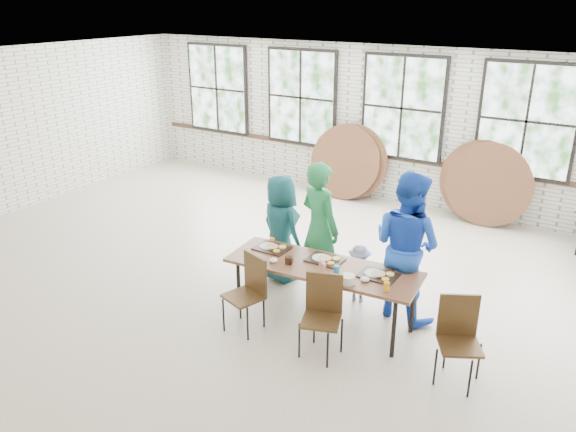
% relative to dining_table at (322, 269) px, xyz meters
% --- Properties ---
extents(room, '(12.00, 12.00, 12.00)m').
position_rel_dining_table_xyz_m(room, '(-0.83, 4.56, 1.14)').
color(room, beige).
rests_on(room, ground).
extents(dining_table, '(2.46, 1.01, 0.74)m').
position_rel_dining_table_xyz_m(dining_table, '(0.00, 0.00, 0.00)').
color(dining_table, brown).
rests_on(dining_table, ground).
extents(chair_near_left, '(0.52, 0.51, 0.95)m').
position_rel_dining_table_xyz_m(chair_near_left, '(-0.65, -0.64, -0.13)').
color(chair_near_left, '#472F17').
rests_on(chair_near_left, ground).
extents(chair_near_right, '(0.53, 0.52, 0.95)m').
position_rel_dining_table_xyz_m(chair_near_right, '(0.34, -0.61, -0.13)').
color(chair_near_right, '#472F17').
rests_on(chair_near_right, ground).
extents(chair_spare, '(0.56, 0.56, 0.95)m').
position_rel_dining_table_xyz_m(chair_spare, '(1.78, -0.28, -0.13)').
color(chair_spare, '#472F17').
rests_on(chair_spare, ground).
extents(adult_teal, '(0.89, 0.74, 1.56)m').
position_rel_dining_table_xyz_m(adult_teal, '(-1.03, 0.65, 0.09)').
color(adult_teal, navy).
rests_on(adult_teal, ground).
extents(adult_green, '(0.79, 0.66, 1.85)m').
position_rel_dining_table_xyz_m(adult_green, '(-0.41, 0.65, 0.24)').
color(adult_green, '#228045').
rests_on(adult_green, ground).
extents(toddler, '(0.58, 0.43, 0.81)m').
position_rel_dining_table_xyz_m(toddler, '(0.20, 0.65, -0.29)').
color(toddler, '#141C3F').
rests_on(toddler, ground).
extents(adult_blue, '(1.10, 0.96, 1.92)m').
position_rel_dining_table_xyz_m(adult_blue, '(0.82, 0.65, 0.27)').
color(adult_blue, blue).
rests_on(adult_blue, ground).
extents(tabletop_clutter, '(1.97, 0.63, 0.11)m').
position_rel_dining_table_xyz_m(tabletop_clutter, '(0.09, -0.03, 0.08)').
color(tabletop_clutter, black).
rests_on(tabletop_clutter, dining_table).
extents(round_tops_leaning, '(4.31, 0.44, 1.49)m').
position_rel_dining_table_xyz_m(round_tops_leaning, '(-0.46, 4.35, 0.05)').
color(round_tops_leaning, brown).
rests_on(round_tops_leaning, ground).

